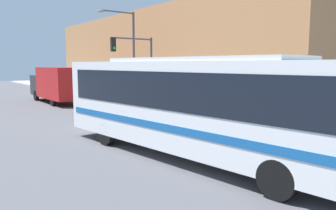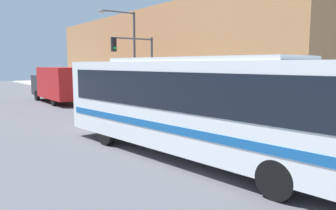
{
  "view_description": "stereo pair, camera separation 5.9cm",
  "coord_description": "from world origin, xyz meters",
  "px_view_note": "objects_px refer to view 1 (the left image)",
  "views": [
    {
      "loc": [
        -7.88,
        -7.92,
        3.2
      ],
      "look_at": [
        0.3,
        3.04,
        1.48
      ],
      "focal_mm": 35.0,
      "sensor_mm": 36.0,
      "label": 1
    },
    {
      "loc": [
        -7.84,
        -7.95,
        3.2
      ],
      "look_at": [
        0.3,
        3.04,
        1.48
      ],
      "focal_mm": 35.0,
      "sensor_mm": 36.0,
      "label": 2
    }
  ],
  "objects_px": {
    "fire_hydrant": "(214,112)",
    "parking_meter": "(172,96)",
    "street_lamp": "(129,48)",
    "delivery_truck": "(58,83)",
    "pedestrian_near_corner": "(152,92)",
    "traffic_light_pole": "(137,59)",
    "city_bus": "(198,102)"
  },
  "relations": [
    {
      "from": "parking_meter",
      "to": "pedestrian_near_corner",
      "type": "xyz_separation_m",
      "value": [
        1.32,
        4.38,
        -0.1
      ]
    },
    {
      "from": "fire_hydrant",
      "to": "street_lamp",
      "type": "distance_m",
      "value": 9.91
    },
    {
      "from": "delivery_truck",
      "to": "parking_meter",
      "type": "distance_m",
      "value": 10.96
    },
    {
      "from": "parking_meter",
      "to": "street_lamp",
      "type": "distance_m",
      "value": 6.18
    },
    {
      "from": "delivery_truck",
      "to": "fire_hydrant",
      "type": "relative_size",
      "value": 11.77
    },
    {
      "from": "delivery_truck",
      "to": "street_lamp",
      "type": "xyz_separation_m",
      "value": [
        3.92,
        -4.91,
        2.78
      ]
    },
    {
      "from": "city_bus",
      "to": "fire_hydrant",
      "type": "relative_size",
      "value": 18.77
    },
    {
      "from": "fire_hydrant",
      "to": "street_lamp",
      "type": "height_order",
      "value": "street_lamp"
    },
    {
      "from": "traffic_light_pole",
      "to": "street_lamp",
      "type": "relative_size",
      "value": 0.7
    },
    {
      "from": "traffic_light_pole",
      "to": "pedestrian_near_corner",
      "type": "bearing_deg",
      "value": 36.39
    },
    {
      "from": "parking_meter",
      "to": "pedestrian_near_corner",
      "type": "distance_m",
      "value": 4.57
    },
    {
      "from": "delivery_truck",
      "to": "traffic_light_pole",
      "type": "distance_m",
      "value": 8.34
    },
    {
      "from": "fire_hydrant",
      "to": "parking_meter",
      "type": "bearing_deg",
      "value": 90.0
    },
    {
      "from": "traffic_light_pole",
      "to": "pedestrian_near_corner",
      "type": "height_order",
      "value": "traffic_light_pole"
    },
    {
      "from": "fire_hydrant",
      "to": "traffic_light_pole",
      "type": "height_order",
      "value": "traffic_light_pole"
    },
    {
      "from": "city_bus",
      "to": "parking_meter",
      "type": "height_order",
      "value": "city_bus"
    },
    {
      "from": "parking_meter",
      "to": "traffic_light_pole",
      "type": "bearing_deg",
      "value": 111.07
    },
    {
      "from": "delivery_truck",
      "to": "pedestrian_near_corner",
      "type": "distance_m",
      "value": 7.95
    },
    {
      "from": "traffic_light_pole",
      "to": "pedestrian_near_corner",
      "type": "distance_m",
      "value": 3.87
    },
    {
      "from": "traffic_light_pole",
      "to": "street_lamp",
      "type": "height_order",
      "value": "street_lamp"
    },
    {
      "from": "delivery_truck",
      "to": "street_lamp",
      "type": "distance_m",
      "value": 6.87
    },
    {
      "from": "fire_hydrant",
      "to": "parking_meter",
      "type": "xyz_separation_m",
      "value": [
        0.0,
        3.89,
        0.59
      ]
    },
    {
      "from": "city_bus",
      "to": "parking_meter",
      "type": "bearing_deg",
      "value": 50.3
    },
    {
      "from": "street_lamp",
      "to": "traffic_light_pole",
      "type": "bearing_deg",
      "value": -107.83
    },
    {
      "from": "delivery_truck",
      "to": "pedestrian_near_corner",
      "type": "height_order",
      "value": "delivery_truck"
    },
    {
      "from": "street_lamp",
      "to": "pedestrian_near_corner",
      "type": "xyz_separation_m",
      "value": [
        1.51,
        -0.86,
        -3.38
      ]
    },
    {
      "from": "delivery_truck",
      "to": "street_lamp",
      "type": "bearing_deg",
      "value": -51.41
    },
    {
      "from": "delivery_truck",
      "to": "city_bus",
      "type": "bearing_deg",
      "value": -95.04
    },
    {
      "from": "parking_meter",
      "to": "city_bus",
      "type": "bearing_deg",
      "value": -122.9
    },
    {
      "from": "pedestrian_near_corner",
      "to": "city_bus",
      "type": "bearing_deg",
      "value": -118.08
    },
    {
      "from": "delivery_truck",
      "to": "pedestrian_near_corner",
      "type": "bearing_deg",
      "value": -46.73
    },
    {
      "from": "parking_meter",
      "to": "street_lamp",
      "type": "relative_size",
      "value": 0.2
    }
  ]
}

